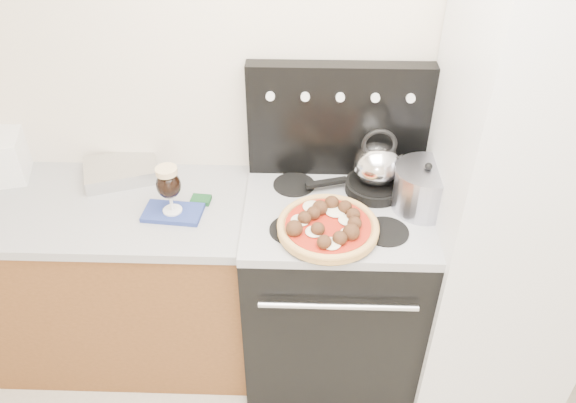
{
  "coord_description": "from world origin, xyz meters",
  "views": [
    {
      "loc": [
        -0.06,
        -0.63,
        2.33
      ],
      "look_at": [
        -0.12,
        1.05,
        1.04
      ],
      "focal_mm": 35.0,
      "sensor_mm": 36.0,
      "label": 1
    }
  ],
  "objects_px": {
    "base_cabinet": "(96,282)",
    "stove_body": "(332,290)",
    "stock_pot": "(424,190)",
    "oven_mitt": "(173,213)",
    "pizza_pan": "(328,232)",
    "beer_glass": "(169,190)",
    "tea_kettle": "(377,161)",
    "skillet": "(374,186)",
    "pizza": "(328,225)",
    "fridge": "(514,209)"
  },
  "relations": [
    {
      "from": "pizza_pan",
      "to": "pizza",
      "type": "distance_m",
      "value": 0.03
    },
    {
      "from": "skillet",
      "to": "tea_kettle",
      "type": "bearing_deg",
      "value": 0.0
    },
    {
      "from": "base_cabinet",
      "to": "tea_kettle",
      "type": "relative_size",
      "value": 6.83
    },
    {
      "from": "stock_pot",
      "to": "skillet",
      "type": "bearing_deg",
      "value": 149.06
    },
    {
      "from": "base_cabinet",
      "to": "stock_pot",
      "type": "bearing_deg",
      "value": -0.55
    },
    {
      "from": "fridge",
      "to": "stock_pot",
      "type": "bearing_deg",
      "value": 174.25
    },
    {
      "from": "tea_kettle",
      "to": "beer_glass",
      "type": "bearing_deg",
      "value": -168.72
    },
    {
      "from": "base_cabinet",
      "to": "oven_mitt",
      "type": "bearing_deg",
      "value": -8.97
    },
    {
      "from": "base_cabinet",
      "to": "beer_glass",
      "type": "bearing_deg",
      "value": -8.97
    },
    {
      "from": "stove_body",
      "to": "beer_glass",
      "type": "distance_m",
      "value": 0.89
    },
    {
      "from": "base_cabinet",
      "to": "oven_mitt",
      "type": "xyz_separation_m",
      "value": [
        0.44,
        -0.07,
        0.48
      ]
    },
    {
      "from": "pizza",
      "to": "skillet",
      "type": "relative_size",
      "value": 1.58
    },
    {
      "from": "base_cabinet",
      "to": "tea_kettle",
      "type": "bearing_deg",
      "value": 4.31
    },
    {
      "from": "oven_mitt",
      "to": "pizza_pan",
      "type": "height_order",
      "value": "pizza_pan"
    },
    {
      "from": "pizza",
      "to": "stock_pot",
      "type": "height_order",
      "value": "stock_pot"
    },
    {
      "from": "stove_body",
      "to": "beer_glass",
      "type": "relative_size",
      "value": 4.15
    },
    {
      "from": "oven_mitt",
      "to": "stock_pot",
      "type": "bearing_deg",
      "value": 3.12
    },
    {
      "from": "stove_body",
      "to": "pizza",
      "type": "distance_m",
      "value": 0.55
    },
    {
      "from": "beer_glass",
      "to": "pizza_pan",
      "type": "relative_size",
      "value": 0.57
    },
    {
      "from": "oven_mitt",
      "to": "beer_glass",
      "type": "distance_m",
      "value": 0.12
    },
    {
      "from": "fridge",
      "to": "stock_pot",
      "type": "xyz_separation_m",
      "value": [
        -0.36,
        0.04,
        0.06
      ]
    },
    {
      "from": "base_cabinet",
      "to": "pizza",
      "type": "height_order",
      "value": "pizza"
    },
    {
      "from": "stock_pot",
      "to": "beer_glass",
      "type": "bearing_deg",
      "value": -176.88
    },
    {
      "from": "oven_mitt",
      "to": "fridge",
      "type": "bearing_deg",
      "value": 0.8
    },
    {
      "from": "fridge",
      "to": "stove_body",
      "type": "bearing_deg",
      "value": 177.95
    },
    {
      "from": "fridge",
      "to": "beer_glass",
      "type": "bearing_deg",
      "value": -179.2
    },
    {
      "from": "stock_pot",
      "to": "pizza",
      "type": "bearing_deg",
      "value": -155.89
    },
    {
      "from": "oven_mitt",
      "to": "pizza",
      "type": "distance_m",
      "value": 0.64
    },
    {
      "from": "stove_body",
      "to": "stock_pot",
      "type": "xyz_separation_m",
      "value": [
        0.34,
        0.01,
        0.57
      ]
    },
    {
      "from": "pizza_pan",
      "to": "skillet",
      "type": "distance_m",
      "value": 0.35
    },
    {
      "from": "fridge",
      "to": "pizza_pan",
      "type": "relative_size",
      "value": 5.15
    },
    {
      "from": "fridge",
      "to": "stock_pot",
      "type": "distance_m",
      "value": 0.36
    },
    {
      "from": "stock_pot",
      "to": "tea_kettle",
      "type": "bearing_deg",
      "value": 149.06
    },
    {
      "from": "base_cabinet",
      "to": "stove_body",
      "type": "distance_m",
      "value": 1.11
    },
    {
      "from": "base_cabinet",
      "to": "beer_glass",
      "type": "relative_size",
      "value": 6.84
    },
    {
      "from": "stove_body",
      "to": "oven_mitt",
      "type": "xyz_separation_m",
      "value": [
        -0.67,
        -0.04,
        0.47
      ]
    },
    {
      "from": "fridge",
      "to": "stock_pot",
      "type": "relative_size",
      "value": 7.77
    },
    {
      "from": "oven_mitt",
      "to": "tea_kettle",
      "type": "bearing_deg",
      "value": 11.23
    },
    {
      "from": "pizza_pan",
      "to": "stock_pot",
      "type": "height_order",
      "value": "stock_pot"
    },
    {
      "from": "pizza_pan",
      "to": "skillet",
      "type": "xyz_separation_m",
      "value": [
        0.2,
        0.28,
        0.02
      ]
    },
    {
      "from": "pizza",
      "to": "skillet",
      "type": "height_order",
      "value": "pizza"
    },
    {
      "from": "base_cabinet",
      "to": "beer_glass",
      "type": "distance_m",
      "value": 0.74
    },
    {
      "from": "stock_pot",
      "to": "stove_body",
      "type": "bearing_deg",
      "value": -178.15
    },
    {
      "from": "stove_body",
      "to": "pizza_pan",
      "type": "height_order",
      "value": "pizza_pan"
    },
    {
      "from": "beer_glass",
      "to": "tea_kettle",
      "type": "distance_m",
      "value": 0.84
    },
    {
      "from": "beer_glass",
      "to": "skillet",
      "type": "relative_size",
      "value": 0.86
    },
    {
      "from": "skillet",
      "to": "stock_pot",
      "type": "distance_m",
      "value": 0.22
    },
    {
      "from": "fridge",
      "to": "oven_mitt",
      "type": "relative_size",
      "value": 8.08
    },
    {
      "from": "stove_body",
      "to": "pizza_pan",
      "type": "distance_m",
      "value": 0.51
    },
    {
      "from": "oven_mitt",
      "to": "skillet",
      "type": "relative_size",
      "value": 0.95
    }
  ]
}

